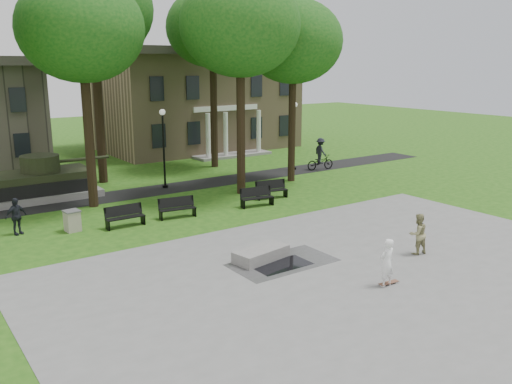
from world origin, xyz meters
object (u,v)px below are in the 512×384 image
park_bench_0 (124,216)px  cyclist (320,157)px  trash_bin (72,221)px  skateboarder (387,262)px  friend_watching (418,234)px  concrete_block (261,254)px

park_bench_0 → cyclist: bearing=17.4°
cyclist → trash_bin: (-18.72, -4.42, -0.43)m
skateboarder → park_bench_0: size_ratio=0.92×
skateboarder → trash_bin: skateboarder is taller
friend_watching → park_bench_0: 12.95m
skateboarder → park_bench_0: bearing=-70.5°
concrete_block → cyclist: size_ratio=0.98×
park_bench_0 → friend_watching: bearing=-51.5°
skateboarder → friend_watching: skateboarder is taller
skateboarder → trash_bin: 14.05m
concrete_block → trash_bin: trash_bin is taller
trash_bin → friend_watching: bearing=-46.8°
skateboarder → friend_watching: (3.42, 1.45, -0.01)m
trash_bin → skateboarder: bearing=-61.1°
cyclist → trash_bin: size_ratio=2.34×
skateboarder → park_bench_0: 12.50m
concrete_block → skateboarder: skateboarder is taller
friend_watching → cyclist: bearing=-108.0°
park_bench_0 → concrete_block: bearing=-69.9°
cyclist → concrete_block: bearing=141.0°
friend_watching → trash_bin: 14.90m
cyclist → park_bench_0: 17.31m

